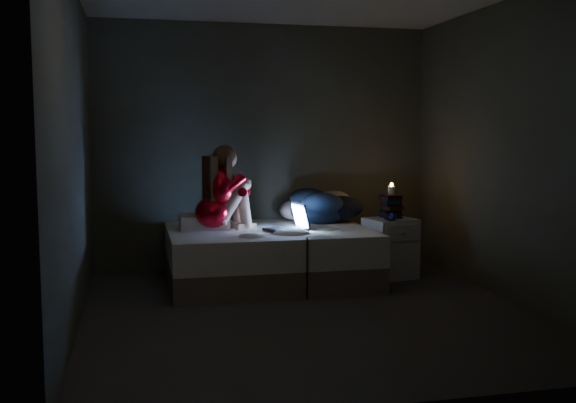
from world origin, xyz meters
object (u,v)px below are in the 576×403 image
object	(u,v)px
woman	(212,188)
laptop	(286,217)
nightstand	(390,248)
candle	(392,190)
bed	(269,256)
phone	(387,220)

from	to	relation	value
woman	laptop	distance (m)	0.75
nightstand	candle	xyz separation A→B (m)	(0.03, 0.06, 0.58)
bed	laptop	distance (m)	0.45
woman	nightstand	size ratio (longest dim) A/B	1.37
nightstand	phone	size ratio (longest dim) A/B	4.27
candle	nightstand	bearing A→B (deg)	-116.12
laptop	phone	bearing A→B (deg)	-16.23
bed	candle	distance (m)	1.40
laptop	candle	world-z (taller)	candle
laptop	phone	xyz separation A→B (m)	(1.02, -0.00, -0.06)
bed	candle	world-z (taller)	candle
bed	woman	xyz separation A→B (m)	(-0.54, -0.00, 0.67)
woman	candle	bearing A→B (deg)	-16.12
nightstand	laptop	bearing A→B (deg)	172.78
bed	woman	bearing A→B (deg)	-179.72
laptop	phone	distance (m)	1.02
nightstand	woman	bearing A→B (deg)	165.91
nightstand	candle	bearing A→B (deg)	51.26
nightstand	candle	world-z (taller)	candle
woman	laptop	world-z (taller)	woman
laptop	nightstand	world-z (taller)	laptop
woman	nightstand	xyz separation A→B (m)	(1.78, -0.05, -0.64)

